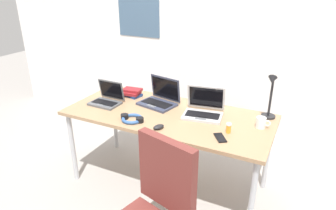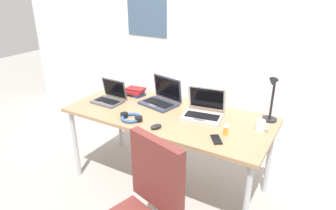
% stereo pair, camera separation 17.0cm
% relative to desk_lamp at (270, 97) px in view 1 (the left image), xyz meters
% --- Properties ---
extents(ground_plane, '(12.00, 12.00, 0.00)m').
position_rel_desk_lamp_xyz_m(ground_plane, '(-0.80, -0.28, -0.94)').
color(ground_plane, gray).
extents(wall_back, '(6.00, 0.13, 2.60)m').
position_rel_desk_lamp_xyz_m(wall_back, '(-0.80, 0.82, 0.36)').
color(wall_back, silver).
rests_on(wall_back, ground_plane).
extents(desk, '(1.80, 0.80, 0.74)m').
position_rel_desk_lamp_xyz_m(desk, '(-0.80, -0.28, -0.25)').
color(desk, '#9E7A56').
rests_on(desk, ground_plane).
extents(desk_lamp, '(0.12, 0.18, 0.40)m').
position_rel_desk_lamp_xyz_m(desk_lamp, '(0.00, 0.00, 0.00)').
color(desk_lamp, black).
rests_on(desk_lamp, desk).
extents(laptop_near_mouse, '(0.38, 0.32, 0.25)m').
position_rel_desk_lamp_xyz_m(laptop_near_mouse, '(-0.96, -0.12, -0.15)').
color(laptop_near_mouse, '#33384C').
rests_on(laptop_near_mouse, desk).
extents(laptop_front_right, '(0.37, 0.32, 0.24)m').
position_rel_desk_lamp_xyz_m(laptop_front_right, '(-0.51, -0.17, -0.15)').
color(laptop_front_right, '#B7BABC').
rests_on(laptop_front_right, desk).
extents(laptop_front_left, '(0.28, 0.23, 0.21)m').
position_rel_desk_lamp_xyz_m(laptop_front_left, '(-1.42, -0.33, -0.15)').
color(laptop_front_left, '#515459').
rests_on(laptop_front_left, desk).
extents(computer_mouse, '(0.09, 0.11, 0.03)m').
position_rel_desk_lamp_xyz_m(computer_mouse, '(-0.74, -0.57, -0.18)').
color(computer_mouse, black).
rests_on(computer_mouse, desk).
extents(cell_phone, '(0.13, 0.15, 0.01)m').
position_rel_desk_lamp_xyz_m(cell_phone, '(-0.26, -0.50, -0.19)').
color(cell_phone, black).
rests_on(cell_phone, desk).
extents(headphones, '(0.21, 0.18, 0.04)m').
position_rel_desk_lamp_xyz_m(headphones, '(-1.01, -0.53, -0.18)').
color(headphones, '#335999').
rests_on(headphones, desk).
extents(pill_bottle, '(0.04, 0.04, 0.08)m').
position_rel_desk_lamp_xyz_m(pill_bottle, '(-0.23, -0.39, -0.16)').
color(pill_bottle, gold).
rests_on(pill_bottle, desk).
extents(book_stack, '(0.20, 0.16, 0.07)m').
position_rel_desk_lamp_xyz_m(book_stack, '(-1.30, -0.06, -0.16)').
color(book_stack, navy).
rests_on(book_stack, desk).
extents(coffee_mug, '(0.11, 0.08, 0.09)m').
position_rel_desk_lamp_xyz_m(coffee_mug, '(-0.02, -0.19, -0.15)').
color(coffee_mug, white).
rests_on(coffee_mug, desk).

